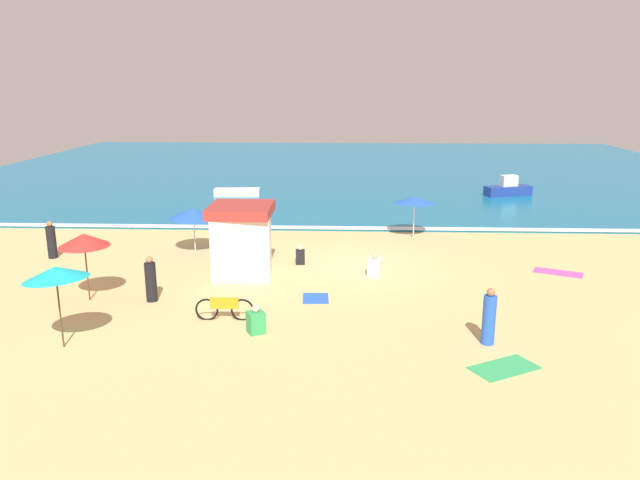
% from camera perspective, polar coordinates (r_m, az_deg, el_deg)
% --- Properties ---
extents(ground_plane, '(60.00, 60.00, 0.00)m').
position_cam_1_polar(ground_plane, '(24.14, 3.02, -2.57)').
color(ground_plane, '#D8B775').
extents(ocean_water, '(60.00, 44.00, 0.10)m').
position_cam_1_polar(ocean_water, '(51.56, 2.72, 6.70)').
color(ocean_water, '#146B93').
rests_on(ocean_water, ground_plane).
extents(wave_breaker_foam, '(57.00, 0.70, 0.01)m').
position_cam_1_polar(wave_breaker_foam, '(30.20, 2.90, 1.14)').
color(wave_breaker_foam, white).
rests_on(wave_breaker_foam, ocean_water).
extents(lifeguard_cabana, '(2.34, 2.47, 2.70)m').
position_cam_1_polar(lifeguard_cabana, '(23.08, -7.35, 0.07)').
color(lifeguard_cabana, white).
rests_on(lifeguard_cabana, ground_plane).
extents(beach_umbrella_1, '(2.25, 2.26, 2.01)m').
position_cam_1_polar(beach_umbrella_1, '(28.69, 8.89, 3.73)').
color(beach_umbrella_1, silver).
rests_on(beach_umbrella_1, ground_plane).
extents(beach_umbrella_2, '(2.45, 2.44, 2.40)m').
position_cam_1_polar(beach_umbrella_2, '(17.82, -23.59, -2.86)').
color(beach_umbrella_2, '#4C3823').
rests_on(beach_umbrella_2, ground_plane).
extents(beach_umbrella_3, '(1.96, 1.96, 2.33)m').
position_cam_1_polar(beach_umbrella_3, '(21.40, -21.30, 0.00)').
color(beach_umbrella_3, '#4C3823').
rests_on(beach_umbrella_3, ground_plane).
extents(beach_umbrella_4, '(2.57, 2.55, 1.96)m').
position_cam_1_polar(beach_umbrella_4, '(26.42, -11.81, 2.46)').
color(beach_umbrella_4, silver).
rests_on(beach_umbrella_4, ground_plane).
extents(parked_bicycle, '(1.82, 0.09, 0.76)m').
position_cam_1_polar(parked_bicycle, '(19.01, -8.96, -6.35)').
color(parked_bicycle, black).
rests_on(parked_bicycle, ground_plane).
extents(beachgoer_0, '(0.49, 0.49, 1.64)m').
position_cam_1_polar(beachgoer_0, '(17.64, 15.59, -7.10)').
color(beachgoer_0, blue).
rests_on(beachgoer_0, ground_plane).
extents(beachgoer_1, '(0.56, 0.56, 0.90)m').
position_cam_1_polar(beachgoer_1, '(23.04, 5.15, -2.48)').
color(beachgoer_1, white).
rests_on(beachgoer_1, ground_plane).
extents(beachgoer_2, '(0.39, 0.39, 0.77)m').
position_cam_1_polar(beachgoer_2, '(24.49, -1.87, -1.51)').
color(beachgoer_2, black).
rests_on(beachgoer_2, ground_plane).
extents(beachgoer_3, '(0.45, 0.45, 1.58)m').
position_cam_1_polar(beachgoer_3, '(27.57, -23.92, -0.08)').
color(beachgoer_3, black).
rests_on(beachgoer_3, ground_plane).
extents(beachgoer_4, '(0.62, 0.62, 0.87)m').
position_cam_1_polar(beachgoer_4, '(17.96, -6.04, -7.60)').
color(beachgoer_4, green).
rests_on(beachgoer_4, ground_plane).
extents(beachgoer_5, '(0.53, 0.53, 1.55)m').
position_cam_1_polar(beachgoer_5, '(21.03, -15.61, -3.69)').
color(beachgoer_5, black).
rests_on(beachgoer_5, ground_plane).
extents(beach_towel_0, '(1.99, 1.67, 0.01)m').
position_cam_1_polar(beach_towel_0, '(16.62, 16.92, -11.42)').
color(beach_towel_0, green).
rests_on(beach_towel_0, ground_plane).
extents(beach_towel_1, '(1.95, 1.44, 0.01)m').
position_cam_1_polar(beach_towel_1, '(25.17, 21.45, -2.86)').
color(beach_towel_1, '#D84CA5').
rests_on(beach_towel_1, ground_plane).
extents(beach_towel_2, '(0.92, 1.12, 0.01)m').
position_cam_1_polar(beach_towel_2, '(20.70, -0.41, -5.50)').
color(beach_towel_2, blue).
rests_on(beach_towel_2, ground_plane).
extents(small_boat_0, '(2.93, 1.14, 0.46)m').
position_cam_1_polar(small_boat_0, '(39.13, -7.79, 4.47)').
color(small_boat_0, white).
rests_on(small_boat_0, ocean_water).
extents(small_boat_1, '(3.12, 1.78, 1.31)m').
position_cam_1_polar(small_boat_1, '(40.67, 17.25, 4.62)').
color(small_boat_1, navy).
rests_on(small_boat_1, ocean_water).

